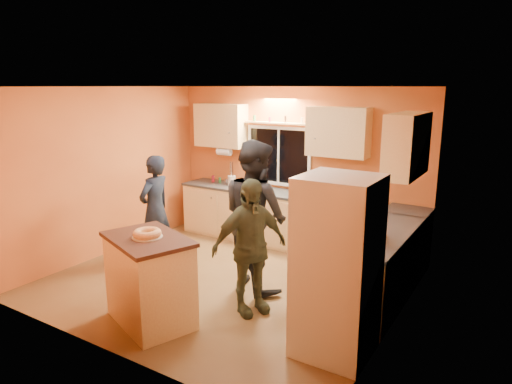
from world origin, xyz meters
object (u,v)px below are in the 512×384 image
Objects in this scene: island at (150,279)px; person_right at (250,247)px; person_left at (155,209)px; person_center at (255,215)px; refrigerator at (337,267)px.

person_right is (0.82, 0.79, 0.29)m from island.
person_left is 1.79m from person_center.
person_right is at bearing 64.73° from island.
person_center is 1.22× the size of person_right.
island is at bearing 38.78° from person_left.
person_left is (-1.28, 1.43, 0.30)m from island.
refrigerator is at bearing 172.19° from person_center.
refrigerator is 1.11× the size of person_left.
island is 0.75× the size of person_left.
refrigerator is 1.48× the size of island.
person_right is (0.32, -0.63, -0.18)m from person_center.
person_right is at bearing 167.51° from refrigerator.
island is 0.62× the size of person_center.
person_left is at bearing 164.60° from refrigerator.
person_right is at bearing 139.83° from person_center.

